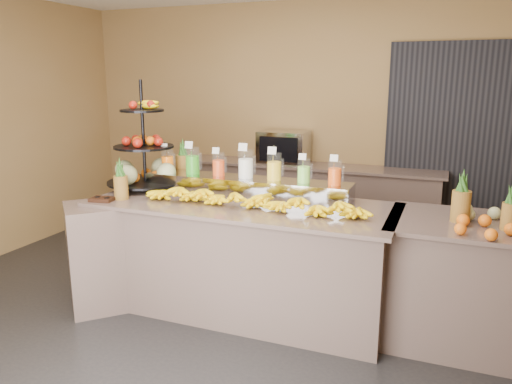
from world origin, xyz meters
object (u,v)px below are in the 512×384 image
Objects in this scene: pitcher_tray at (246,186)px; fruit_stand at (149,162)px; banana_heap at (252,198)px; oven_warmer at (284,147)px; condiment_caddy at (102,199)px; right_fruit_pile at (482,219)px.

fruit_stand reaches higher than pitcher_tray.
banana_heap is 3.34× the size of oven_warmer.
right_fruit_pile is at bearing 6.13° from condiment_caddy.
right_fruit_pile is 2.89m from oven_warmer.
pitcher_tray is 0.42m from banana_heap.
pitcher_tray is 3.26× the size of oven_warmer.
oven_warmer is at bearing 70.80° from condiment_caddy.
banana_heap reaches higher than pitcher_tray.
pitcher_tray is at bearing -83.15° from oven_warmer.
fruit_stand is at bearing -112.59° from oven_warmer.
right_fruit_pile is at bearing 0.77° from banana_heap.
fruit_stand reaches higher than oven_warmer.
right_fruit_pile is 0.75× the size of oven_warmer.
right_fruit_pile reaches higher than banana_heap.
oven_warmer is (0.81, 2.32, 0.17)m from condiment_caddy.
banana_heap is at bearing -59.93° from pitcher_tray.
oven_warmer is at bearing 101.74° from banana_heap.
banana_heap is at bearing -17.27° from fruit_stand.
oven_warmer is (-0.42, 2.03, 0.12)m from banana_heap.
fruit_stand is 1.73× the size of oven_warmer.
pitcher_tray is 4.36× the size of right_fruit_pile.
fruit_stand is 5.24× the size of condiment_caddy.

